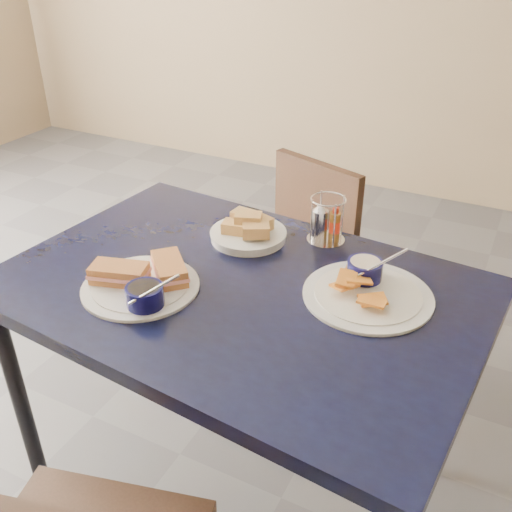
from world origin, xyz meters
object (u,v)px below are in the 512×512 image
at_px(chair_far, 292,254).
at_px(condiment_caddy, 325,223).
at_px(sandwich_plate, 143,281).
at_px(plantain_plate, 366,287).
at_px(bread_basket, 249,231).
at_px(dining_table, 239,306).

height_order(chair_far, condiment_caddy, condiment_caddy).
height_order(sandwich_plate, plantain_plate, same).
bearing_deg(plantain_plate, bread_basket, 163.54).
relative_size(dining_table, chair_far, 1.56).
distance_m(sandwich_plate, condiment_caddy, 0.54).
bearing_deg(sandwich_plate, plantain_plate, 25.31).
xyz_separation_m(chair_far, sandwich_plate, (-0.07, -0.78, 0.31)).
xyz_separation_m(dining_table, sandwich_plate, (-0.20, -0.13, 0.09)).
distance_m(chair_far, bread_basket, 0.53).
distance_m(sandwich_plate, bread_basket, 0.37).
xyz_separation_m(dining_table, condiment_caddy, (0.11, 0.32, 0.12)).
distance_m(chair_far, plantain_plate, 0.75).
bearing_deg(condiment_caddy, bread_basket, -154.93).
height_order(dining_table, bread_basket, bread_basket).
height_order(sandwich_plate, bread_basket, sandwich_plate).
xyz_separation_m(sandwich_plate, condiment_caddy, (0.31, 0.44, 0.03)).
bearing_deg(dining_table, condiment_caddy, 70.83).
bearing_deg(bread_basket, condiment_caddy, 25.07).
bearing_deg(chair_far, dining_table, -78.93).
relative_size(dining_table, bread_basket, 5.85).
height_order(dining_table, chair_far, chair_far).
relative_size(dining_table, plantain_plate, 3.99).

